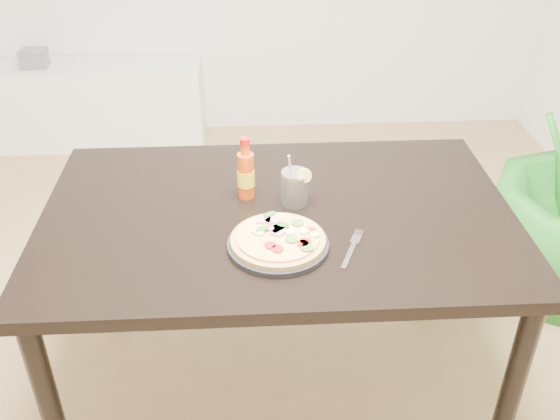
{
  "coord_description": "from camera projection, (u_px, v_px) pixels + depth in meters",
  "views": [
    {
      "loc": [
        0.18,
        -1.55,
        1.75
      ],
      "look_at": [
        0.26,
        -0.11,
        0.83
      ],
      "focal_mm": 40.0,
      "sensor_mm": 36.0,
      "label": 1
    }
  ],
  "objects": [
    {
      "name": "cd_stack",
      "position": [
        34.0,
        58.0,
        3.61
      ],
      "size": [
        0.14,
        0.12,
        0.1
      ],
      "color": "slate",
      "rests_on": "media_console"
    },
    {
      "name": "plate",
      "position": [
        278.0,
        245.0,
        1.69
      ],
      "size": [
        0.28,
        0.28,
        0.02
      ],
      "primitive_type": "cylinder",
      "color": "black",
      "rests_on": "dining_table"
    },
    {
      "name": "fork",
      "position": [
        352.0,
        247.0,
        1.69
      ],
      "size": [
        0.09,
        0.18,
        0.0
      ],
      "rotation": [
        0.0,
        0.0,
        -0.4
      ],
      "color": "silver",
      "rests_on": "dining_table"
    },
    {
      "name": "media_console",
      "position": [
        87.0,
        105.0,
        3.8
      ],
      "size": [
        1.4,
        0.34,
        0.5
      ],
      "primitive_type": "cube",
      "color": "white",
      "rests_on": "ground"
    },
    {
      "name": "pizza",
      "position": [
        279.0,
        239.0,
        1.69
      ],
      "size": [
        0.26,
        0.26,
        0.03
      ],
      "color": "tan",
      "rests_on": "plate"
    },
    {
      "name": "floor",
      "position": [
        206.0,
        392.0,
        2.23
      ],
      "size": [
        4.5,
        4.5,
        0.0
      ],
      "primitive_type": "plane",
      "color": "#9E7A51",
      "rests_on": "ground"
    },
    {
      "name": "dining_table",
      "position": [
        278.0,
        234.0,
        1.9
      ],
      "size": [
        1.4,
        0.9,
        0.75
      ],
      "color": "black",
      "rests_on": "ground"
    },
    {
      "name": "hot_sauce_bottle",
      "position": [
        246.0,
        174.0,
        1.88
      ],
      "size": [
        0.06,
        0.06,
        0.2
      ],
      "rotation": [
        0.0,
        0.0,
        -0.18
      ],
      "color": "#CE420C",
      "rests_on": "dining_table"
    },
    {
      "name": "cola_cup",
      "position": [
        295.0,
        188.0,
        1.87
      ],
      "size": [
        0.09,
        0.08,
        0.17
      ],
      "rotation": [
        0.0,
        0.0,
        0.08
      ],
      "color": "black",
      "rests_on": "dining_table"
    }
  ]
}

